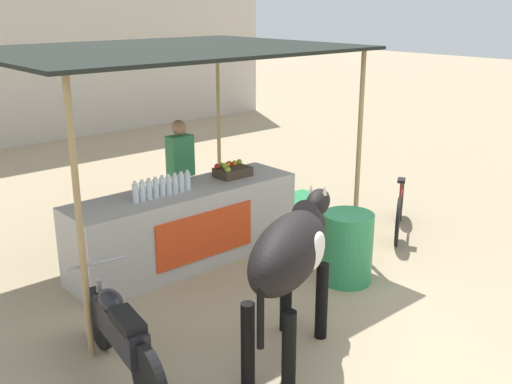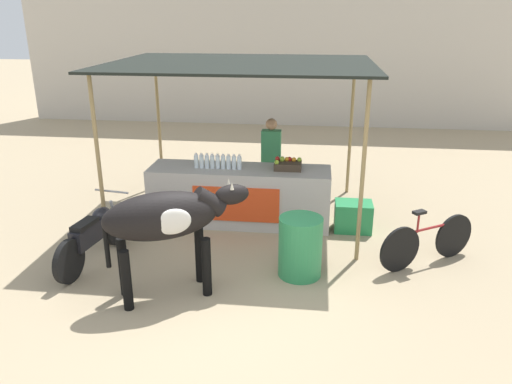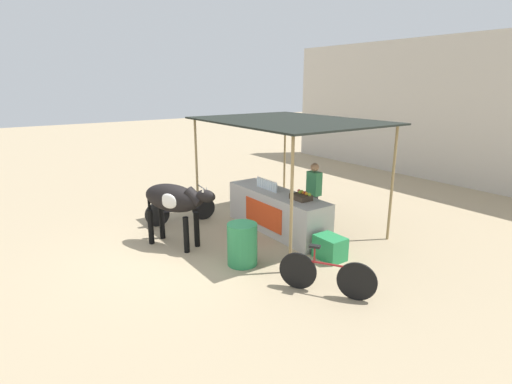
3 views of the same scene
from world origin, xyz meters
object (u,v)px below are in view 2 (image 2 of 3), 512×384
object	(u,v)px
water_barrel	(300,247)
motorcycle_parked	(95,233)
stall_counter	(240,196)
vendor_behind_counter	(271,163)
fruit_crate	(288,165)
cooler_box	(353,216)
bicycle_leaning	(427,241)
cow	(167,219)

from	to	relation	value
water_barrel	motorcycle_parked	distance (m)	2.92
stall_counter	vendor_behind_counter	distance (m)	0.95
stall_counter	fruit_crate	world-z (taller)	fruit_crate
fruit_crate	motorcycle_parked	size ratio (longest dim) A/B	0.25
fruit_crate	cooler_box	xyz separation A→B (m)	(1.10, -0.16, -0.79)
water_barrel	bicycle_leaning	bearing A→B (deg)	16.70
cow	bicycle_leaning	distance (m)	3.65
water_barrel	bicycle_leaning	xyz separation A→B (m)	(1.77, 0.53, -0.07)
stall_counter	bicycle_leaning	size ratio (longest dim) A/B	2.12
fruit_crate	cow	bearing A→B (deg)	-118.32
fruit_crate	stall_counter	bearing A→B (deg)	-175.46
stall_counter	cooler_box	world-z (taller)	stall_counter
cooler_box	water_barrel	xyz separation A→B (m)	(-0.81, -1.59, 0.18)
cooler_box	cow	size ratio (longest dim) A/B	0.34
stall_counter	cooler_box	distance (m)	1.91
fruit_crate	water_barrel	world-z (taller)	fruit_crate
cow	motorcycle_parked	world-z (taller)	cow
vendor_behind_counter	cooler_box	size ratio (longest dim) A/B	2.75
cooler_box	motorcycle_parked	size ratio (longest dim) A/B	0.34
stall_counter	vendor_behind_counter	xyz separation A→B (m)	(0.46, 0.75, 0.37)
stall_counter	bicycle_leaning	xyz separation A→B (m)	(2.85, -1.15, -0.13)
vendor_behind_counter	water_barrel	world-z (taller)	vendor_behind_counter
cooler_box	motorcycle_parked	distance (m)	4.04
motorcycle_parked	bicycle_leaning	world-z (taller)	motorcycle_parked
stall_counter	cow	bearing A→B (deg)	-102.36
stall_counter	fruit_crate	size ratio (longest dim) A/B	6.82
water_barrel	motorcycle_parked	bearing A→B (deg)	178.92
fruit_crate	cooler_box	distance (m)	1.37
stall_counter	water_barrel	distance (m)	2.00
stall_counter	fruit_crate	xyz separation A→B (m)	(0.79, 0.06, 0.55)
fruit_crate	cooler_box	world-z (taller)	fruit_crate
fruit_crate	motorcycle_parked	bearing A→B (deg)	-147.23
cow	motorcycle_parked	xyz separation A→B (m)	(-1.32, 0.74, -0.61)
cooler_box	cow	distance (m)	3.41
cow	cooler_box	bearing A→B (deg)	43.32
bicycle_leaning	stall_counter	bearing A→B (deg)	157.99
stall_counter	motorcycle_parked	world-z (taller)	stall_counter
water_barrel	bicycle_leaning	size ratio (longest dim) A/B	0.59
water_barrel	motorcycle_parked	xyz separation A→B (m)	(-2.92, 0.06, 0.01)
water_barrel	vendor_behind_counter	bearing A→B (deg)	104.45
motorcycle_parked	cow	bearing A→B (deg)	-29.38
cow	fruit_crate	bearing A→B (deg)	61.68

